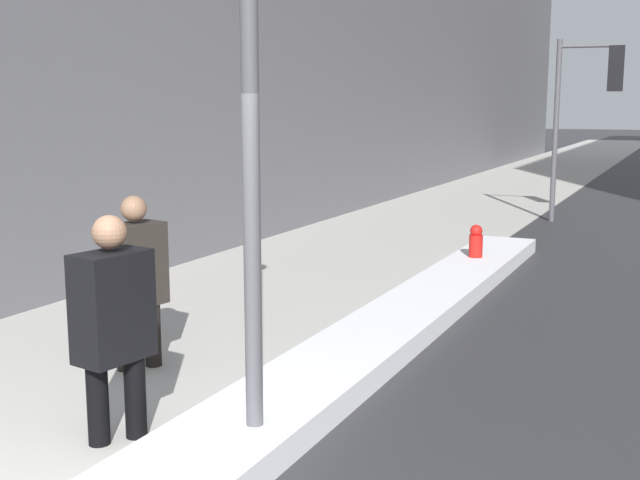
{
  "coord_description": "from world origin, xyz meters",
  "views": [
    {
      "loc": [
        3.08,
        -3.36,
        2.43
      ],
      "look_at": [
        -0.4,
        4.0,
        1.05
      ],
      "focal_mm": 45.0,
      "sensor_mm": 36.0,
      "label": 1
    }
  ],
  "objects": [
    {
      "name": "sidewalk_slab",
      "position": [
        -2.0,
        15.0,
        0.01
      ],
      "size": [
        4.0,
        80.0,
        0.01
      ],
      "color": "#B2AFA8",
      "rests_on": "ground"
    },
    {
      "name": "snow_bank_curb",
      "position": [
        0.27,
        4.72,
        0.11
      ],
      "size": [
        0.89,
        10.63,
        0.22
      ],
      "color": "white",
      "rests_on": "ground"
    },
    {
      "name": "lamp_post",
      "position": [
        0.4,
        1.25,
        2.96
      ],
      "size": [
        0.28,
        0.28,
        4.95
      ],
      "color": "#515156",
      "rests_on": "ground"
    },
    {
      "name": "traffic_light_near",
      "position": [
        1.02,
        13.92,
        2.7
      ],
      "size": [
        1.31,
        0.4,
        3.74
      ],
      "rotation": [
        0.0,
        0.0,
        0.12
      ],
      "color": "#515156",
      "rests_on": "ground"
    },
    {
      "name": "pedestrian_in_glasses",
      "position": [
        -0.61,
        1.0,
        0.93
      ],
      "size": [
        0.41,
        0.59,
        1.67
      ],
      "rotation": [
        0.0,
        0.0,
        -1.74
      ],
      "color": "black",
      "rests_on": "ground"
    },
    {
      "name": "pedestrian_nearside",
      "position": [
        -1.49,
        2.39,
        0.9
      ],
      "size": [
        0.39,
        0.57,
        1.62
      ],
      "rotation": [
        0.0,
        0.0,
        -1.74
      ],
      "color": "black",
      "rests_on": "ground"
    },
    {
      "name": "fire_hydrant",
      "position": [
        0.21,
        8.05,
        0.35
      ],
      "size": [
        0.2,
        0.2,
        0.7
      ],
      "color": "red",
      "rests_on": "ground"
    }
  ]
}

